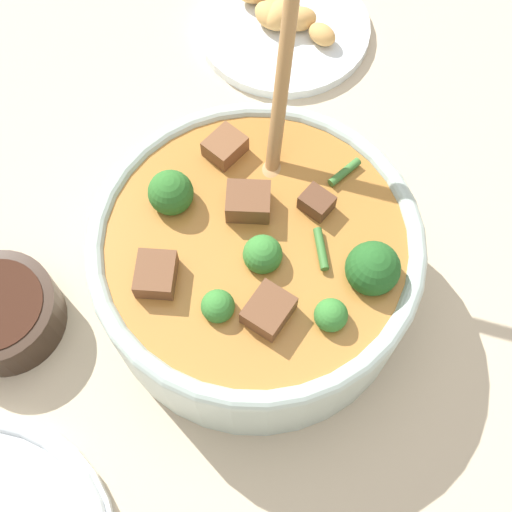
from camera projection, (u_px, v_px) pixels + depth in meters
The scene contains 4 objects.
ground_plane at pixel (256, 287), 0.61m from camera, with size 4.00×4.00×0.00m, color #C6B293.
stew_bowl at pixel (256, 259), 0.55m from camera, with size 0.32×0.28×0.30m.
condiment_bowl at pixel (1, 312), 0.57m from camera, with size 0.11×0.11×0.04m.
food_plate at pixel (283, 23), 0.74m from camera, with size 0.20×0.20×0.04m.
Camera 1 is at (0.22, 0.08, 0.56)m, focal length 45.00 mm.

